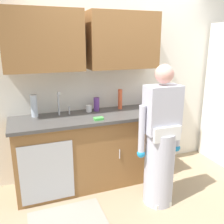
# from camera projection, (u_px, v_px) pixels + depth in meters

# --- Properties ---
(ground_plane) EXTENTS (9.00, 9.00, 0.00)m
(ground_plane) POSITION_uv_depth(u_px,v_px,m) (152.00, 202.00, 2.97)
(ground_plane) COLOR #998466
(kitchen_wall_with_uppers) EXTENTS (4.80, 0.44, 2.70)m
(kitchen_wall_with_uppers) POSITION_uv_depth(u_px,v_px,m) (112.00, 69.00, 3.41)
(kitchen_wall_with_uppers) COLOR silver
(kitchen_wall_with_uppers) RESTS_ON ground
(counter_cabinet) EXTENTS (1.90, 0.62, 0.90)m
(counter_cabinet) POSITION_uv_depth(u_px,v_px,m) (91.00, 151.00, 3.29)
(counter_cabinet) COLOR brown
(counter_cabinet) RESTS_ON ground
(countertop) EXTENTS (1.96, 0.66, 0.04)m
(countertop) POSITION_uv_depth(u_px,v_px,m) (90.00, 117.00, 3.16)
(countertop) COLOR #474442
(countertop) RESTS_ON counter_cabinet
(sink) EXTENTS (0.50, 0.36, 0.35)m
(sink) POSITION_uv_depth(u_px,v_px,m) (64.00, 119.00, 3.06)
(sink) COLOR #B7BABF
(sink) RESTS_ON counter_cabinet
(person_at_sink) EXTENTS (0.55, 0.34, 1.62)m
(person_at_sink) POSITION_uv_depth(u_px,v_px,m) (160.00, 148.00, 2.80)
(person_at_sink) COLOR white
(person_at_sink) RESTS_ON ground
(floor_mat) EXTENTS (0.80, 0.50, 0.01)m
(floor_mat) POSITION_uv_depth(u_px,v_px,m) (67.00, 219.00, 2.67)
(floor_mat) COLOR gray
(floor_mat) RESTS_ON ground
(bottle_water_short) EXTENTS (0.07, 0.07, 0.22)m
(bottle_water_short) POSITION_uv_depth(u_px,v_px,m) (147.00, 98.00, 3.61)
(bottle_water_short) COLOR #66388C
(bottle_water_short) RESTS_ON countertop
(bottle_dish_liquid) EXTENTS (0.08, 0.08, 0.18)m
(bottle_dish_liquid) POSITION_uv_depth(u_px,v_px,m) (97.00, 104.00, 3.33)
(bottle_dish_liquid) COLOR #66388C
(bottle_dish_liquid) RESTS_ON countertop
(bottle_water_tall) EXTENTS (0.08, 0.08, 0.28)m
(bottle_water_tall) POSITION_uv_depth(u_px,v_px,m) (34.00, 106.00, 3.07)
(bottle_water_tall) COLOR silver
(bottle_water_tall) RESTS_ON countertop
(bottle_cleaner_spray) EXTENTS (0.06, 0.06, 0.27)m
(bottle_cleaner_spray) POSITION_uv_depth(u_px,v_px,m) (120.00, 99.00, 3.42)
(bottle_cleaner_spray) COLOR #E05933
(bottle_cleaner_spray) RESTS_ON countertop
(cup_by_sink) EXTENTS (0.08, 0.08, 0.09)m
(cup_by_sink) POSITION_uv_depth(u_px,v_px,m) (89.00, 109.00, 3.31)
(cup_by_sink) COLOR white
(cup_by_sink) RESTS_ON countertop
(knife_on_counter) EXTENTS (0.21, 0.16, 0.01)m
(knife_on_counter) POSITION_uv_depth(u_px,v_px,m) (158.00, 111.00, 3.33)
(knife_on_counter) COLOR silver
(knife_on_counter) RESTS_ON countertop
(sponge) EXTENTS (0.11, 0.07, 0.03)m
(sponge) POSITION_uv_depth(u_px,v_px,m) (99.00, 119.00, 2.97)
(sponge) COLOR #4CBF4C
(sponge) RESTS_ON countertop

